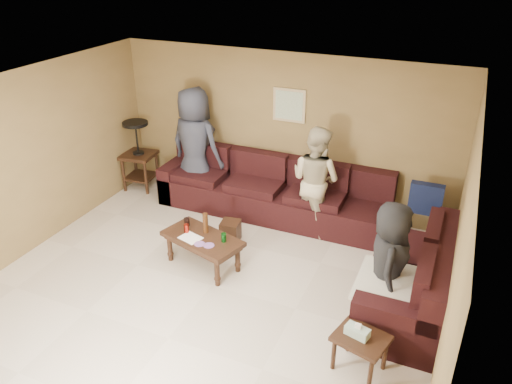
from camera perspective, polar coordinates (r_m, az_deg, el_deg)
room at (r=5.67m, az=-5.75°, el=2.87°), size 5.60×5.50×2.50m
sectional_sofa at (r=7.25m, az=6.21°, el=-3.37°), size 4.65×2.90×0.97m
coffee_table at (r=6.68m, az=-6.14°, el=-5.59°), size 1.19×0.82×0.73m
end_table_left at (r=8.90m, az=-13.27°, el=4.24°), size 0.60×0.60×1.22m
side_table_right at (r=5.31m, az=11.81°, el=-16.27°), size 0.61×0.54×0.57m
waste_bin at (r=7.30m, az=-2.94°, el=-4.51°), size 0.30×0.30×0.32m
wall_art at (r=7.74m, az=3.82°, el=9.86°), size 0.52×0.04×0.52m
person_left at (r=8.23m, az=-6.95°, el=5.31°), size 1.01×0.74×1.92m
person_middle at (r=7.34m, az=6.81°, el=1.38°), size 0.96×0.85×1.64m
person_right at (r=5.79m, az=14.88°, el=-7.86°), size 0.57×0.78×1.49m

